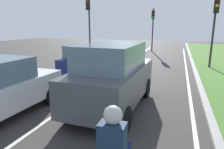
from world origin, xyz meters
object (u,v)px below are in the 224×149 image
object	(u,v)px
car_suv_ahead	(113,76)
traffic_light_overhead_left	(89,17)
traffic_light_near_right	(215,20)
rider_person	(113,141)
car_hatchback_far	(83,60)
traffic_light_far_median	(153,23)

from	to	relation	value
car_suv_ahead	traffic_light_overhead_left	world-z (taller)	traffic_light_overhead_left
traffic_light_near_right	traffic_light_overhead_left	world-z (taller)	traffic_light_overhead_left
traffic_light_near_right	traffic_light_overhead_left	distance (m)	10.07
traffic_light_overhead_left	rider_person	bearing A→B (deg)	-64.25
car_hatchback_far	traffic_light_far_median	size ratio (longest dim) A/B	0.79
car_suv_ahead	traffic_light_overhead_left	distance (m)	12.27
rider_person	traffic_light_overhead_left	bearing A→B (deg)	114.74
rider_person	traffic_light_far_median	bearing A→B (deg)	94.78
traffic_light_far_median	traffic_light_near_right	bearing A→B (deg)	-58.95
car_hatchback_far	traffic_light_far_median	world-z (taller)	traffic_light_far_median
car_hatchback_far	traffic_light_near_right	distance (m)	8.95
traffic_light_near_right	traffic_light_far_median	distance (m)	9.81
car_hatchback_far	car_suv_ahead	bearing A→B (deg)	-55.06
traffic_light_far_median	car_hatchback_far	bearing A→B (deg)	-100.78
car_suv_ahead	car_hatchback_far	xyz separation A→B (m)	(-3.30, 4.40, -0.28)
car_hatchback_far	rider_person	distance (m)	9.40
traffic_light_overhead_left	traffic_light_far_median	xyz separation A→B (m)	(4.83, 6.53, -0.39)
car_suv_ahead	traffic_light_near_right	size ratio (longest dim) A/B	0.96
car_suv_ahead	traffic_light_overhead_left	xyz separation A→B (m)	(-5.70, 10.58, 2.44)
car_hatchback_far	rider_person	xyz separation A→B (m)	(4.54, -8.22, 0.31)
traffic_light_near_right	traffic_light_overhead_left	bearing A→B (deg)	169.26
car_suv_ahead	rider_person	bearing A→B (deg)	-70.00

